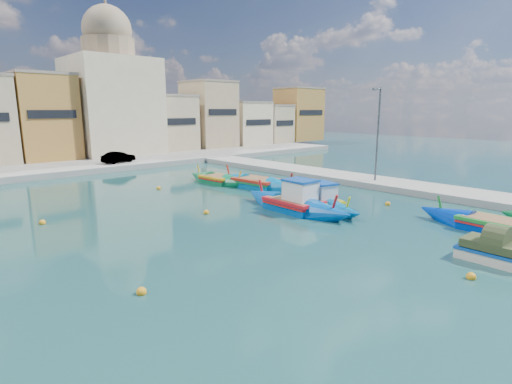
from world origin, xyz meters
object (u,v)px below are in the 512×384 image
luzzu_blue_south (497,228)px  tender_near (495,252)px  church_block (112,93)px  luzzu_cyan_mid (257,184)px  luzzu_turquoise_cabin (317,203)px  quay_street_lamp (377,134)px  luzzu_green (218,180)px  luzzu_blue_cabin (295,205)px

luzzu_blue_south → tender_near: size_ratio=3.10×
church_block → luzzu_cyan_mid: bearing=-90.5°
luzzu_cyan_mid → luzzu_turquoise_cabin: bearing=-102.1°
quay_street_lamp → tender_near: size_ratio=2.79×
luzzu_green → luzzu_blue_south: size_ratio=0.86×
luzzu_turquoise_cabin → luzzu_blue_south: luzzu_turquoise_cabin is taller
luzzu_blue_south → luzzu_cyan_mid: bearing=93.4°
luzzu_cyan_mid → luzzu_green: bearing=106.4°
church_block → luzzu_blue_cabin: size_ratio=2.11×
quay_street_lamp → luzzu_turquoise_cabin: size_ratio=0.93×
church_block → luzzu_turquoise_cabin: size_ratio=2.21×
luzzu_green → luzzu_blue_south: luzzu_blue_south is taller
luzzu_cyan_mid → luzzu_blue_cabin: bearing=-115.2°
luzzu_green → tender_near: (-2.50, -22.45, 0.18)m
luzzu_green → church_block: bearing=86.8°
luzzu_blue_cabin → quay_street_lamp: bearing=5.2°
luzzu_blue_south → luzzu_turquoise_cabin: bearing=105.2°
luzzu_blue_cabin → luzzu_cyan_mid: (3.37, 7.14, -0.09)m
luzzu_turquoise_cabin → luzzu_green: size_ratio=1.13×
church_block → luzzu_green: church_block is taller
church_block → luzzu_turquoise_cabin: bearing=-93.0°
quay_street_lamp → luzzu_cyan_mid: (-7.68, 6.13, -4.04)m
luzzu_blue_cabin → tender_near: 11.52m
tender_near → luzzu_cyan_mid: bearing=79.0°
quay_street_lamp → luzzu_turquoise_cabin: bearing=-171.2°
church_block → luzzu_cyan_mid: size_ratio=1.98×
church_block → luzzu_blue_cabin: church_block is taller
quay_street_lamp → luzzu_blue_south: (-6.65, -11.22, -4.07)m
luzzu_turquoise_cabin → luzzu_blue_south: size_ratio=0.97×
luzzu_cyan_mid → luzzu_green: 3.95m
luzzu_blue_south → tender_near: luzzu_blue_south is taller
luzzu_turquoise_cabin → luzzu_green: (0.51, 11.37, -0.07)m
church_block → luzzu_green: (-1.35, -24.08, -8.15)m
luzzu_blue_cabin → luzzu_cyan_mid: luzzu_blue_cabin is taller
luzzu_green → luzzu_turquoise_cabin: bearing=-92.6°
luzzu_blue_south → tender_near: bearing=-164.3°
church_block → luzzu_cyan_mid: 29.03m
church_block → quay_street_lamp: bearing=-77.7°
luzzu_turquoise_cabin → luzzu_cyan_mid: 7.75m
church_block → luzzu_green: size_ratio=2.50×
luzzu_turquoise_cabin → luzzu_green: bearing=87.4°
luzzu_turquoise_cabin → luzzu_blue_south: bearing=-74.8°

